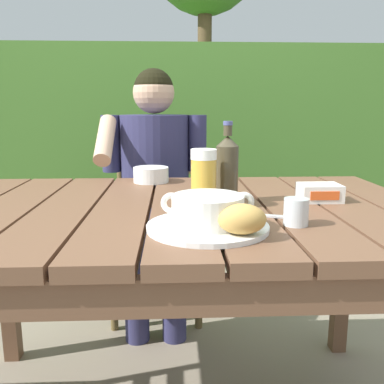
# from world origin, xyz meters

# --- Properties ---
(dining_table) EXTENTS (1.49, 0.96, 0.77)m
(dining_table) POSITION_xyz_m (0.00, 0.00, 0.68)
(dining_table) COLOR brown
(dining_table) RESTS_ON ground_plane
(hedge_backdrop) EXTENTS (3.34, 0.83, 2.45)m
(hedge_backdrop) POSITION_xyz_m (0.06, 1.81, 0.93)
(hedge_backdrop) COLOR #42702A
(hedge_backdrop) RESTS_ON ground_plane
(chair_near_diner) EXTENTS (0.44, 0.45, 0.90)m
(chair_near_diner) POSITION_xyz_m (-0.10, 0.92, 0.45)
(chair_near_diner) COLOR brown
(chair_near_diner) RESTS_ON ground_plane
(person_eating) EXTENTS (0.48, 0.47, 1.23)m
(person_eating) POSITION_xyz_m (-0.10, 0.72, 0.72)
(person_eating) COLOR #2F2F55
(person_eating) RESTS_ON ground_plane
(serving_plate) EXTENTS (0.29, 0.29, 0.01)m
(serving_plate) POSITION_xyz_m (0.06, -0.26, 0.78)
(serving_plate) COLOR white
(serving_plate) RESTS_ON dining_table
(soup_bowl) EXTENTS (0.22, 0.17, 0.08)m
(soup_bowl) POSITION_xyz_m (0.06, -0.26, 0.82)
(soup_bowl) COLOR white
(soup_bowl) RESTS_ON serving_plate
(bread_roll) EXTENTS (0.11, 0.09, 0.07)m
(bread_roll) POSITION_xyz_m (0.13, -0.34, 0.82)
(bread_roll) COLOR tan
(bread_roll) RESTS_ON serving_plate
(beer_glass) EXTENTS (0.07, 0.07, 0.17)m
(beer_glass) POSITION_xyz_m (0.07, -0.05, 0.86)
(beer_glass) COLOR gold
(beer_glass) RESTS_ON dining_table
(beer_bottle) EXTENTS (0.07, 0.07, 0.24)m
(beer_bottle) POSITION_xyz_m (0.15, 0.03, 0.87)
(beer_bottle) COLOR #423A28
(beer_bottle) RESTS_ON dining_table
(water_glass_small) EXTENTS (0.06, 0.06, 0.07)m
(water_glass_small) POSITION_xyz_m (0.28, -0.23, 0.80)
(water_glass_small) COLOR silver
(water_glass_small) RESTS_ON dining_table
(butter_tub) EXTENTS (0.12, 0.10, 0.05)m
(butter_tub) POSITION_xyz_m (0.43, 0.03, 0.80)
(butter_tub) COLOR white
(butter_tub) RESTS_ON dining_table
(table_knife) EXTENTS (0.16, 0.07, 0.01)m
(table_knife) POSITION_xyz_m (0.20, -0.14, 0.77)
(table_knife) COLOR silver
(table_knife) RESTS_ON dining_table
(diner_bowl) EXTENTS (0.13, 0.13, 0.06)m
(diner_bowl) POSITION_xyz_m (-0.10, 0.38, 0.80)
(diner_bowl) COLOR white
(diner_bowl) RESTS_ON dining_table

